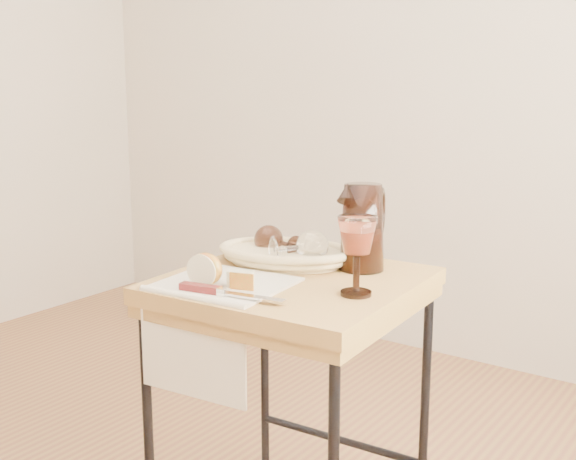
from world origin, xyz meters
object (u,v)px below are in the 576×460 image
Objects in this scene: goblet_lying_a at (280,243)px; apple_half at (206,269)px; side_table at (293,415)px; wine_goblet at (357,256)px; bread_basket at (285,256)px; table_knife at (227,291)px; pitcher at (362,227)px; tea_towel at (225,284)px; goblet_lying_b at (296,248)px.

apple_half is (0.00, -0.29, -0.01)m from goblet_lying_a.
wine_goblet is (0.20, -0.04, 0.45)m from side_table.
bread_basket reaches higher than table_knife.
table_knife is at bearing -129.47° from pitcher.
table_knife is at bearing -95.33° from side_table.
apple_half is at bearing -121.97° from side_table.
goblet_lying_a is 0.35m from wine_goblet.
goblet_lying_a is 0.23m from pitcher.
goblet_lying_a is 0.29m from apple_half.
pitcher is 3.13× the size of apple_half.
side_table is 0.44m from table_knife.
tea_towel is at bearing -144.01° from pitcher.
side_table is 2.30× the size of bread_basket.
pitcher is 1.02× the size of table_knife.
goblet_lying_a is at bearing 172.50° from pitcher.
goblet_lying_b is 0.54× the size of table_knife.
wine_goblet is (0.29, 0.11, 0.09)m from tea_towel.
wine_goblet is at bearing -85.32° from pitcher.
wine_goblet is 0.72× the size of table_knife.
goblet_lying_a is 1.55× the size of apple_half.
side_table is 5.67× the size of goblet_lying_a.
bread_basket is 0.06m from goblet_lying_b.
pitcher is 1.42× the size of wine_goblet.
pitcher reaches higher than goblet_lying_b.
pitcher is 0.41m from table_knife.
goblet_lying_a is 0.50× the size of table_knife.
side_table is at bearing -118.47° from goblet_lying_b.
apple_half is at bearing -143.98° from pitcher.
goblet_lying_b is 1.66× the size of apple_half.
apple_half reaches higher than tea_towel.
goblet_lying_a is at bearing 80.58° from apple_half.
goblet_lying_b is at bearing 84.14° from table_knife.
tea_towel is at bearing -122.04° from side_table.
table_knife is (0.09, -0.33, -0.04)m from goblet_lying_a.
goblet_lying_b is at bearing 71.63° from tea_towel.
goblet_lying_a is 0.94× the size of goblet_lying_b.
goblet_lying_a is at bearing 90.08° from tea_towel.
bread_basket is at bearing 92.20° from table_knife.
goblet_lying_b is 0.17m from pitcher.
goblet_lying_b is (0.05, 0.22, 0.05)m from tea_towel.
goblet_lying_a is 0.34m from table_knife.
goblet_lying_b is 0.27m from wine_goblet.
wine_goblet is 2.20× the size of apple_half.
bread_basket is (0.00, 0.23, 0.02)m from tea_towel.
wine_goblet is (0.10, -0.20, -0.02)m from pitcher.
goblet_lying_a is at bearing 155.46° from wine_goblet.
bread_basket is 2.31× the size of goblet_lying_b.
bread_basket is 1.25× the size of table_knife.
bread_basket is at bearing 83.67° from tea_towel.
pitcher is at bearing 48.56° from apple_half.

